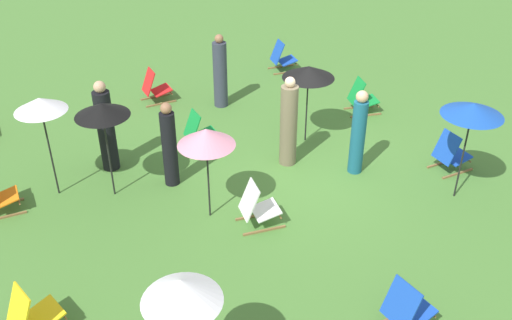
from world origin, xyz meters
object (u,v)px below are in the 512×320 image
Objects in this scene: umbrella_3 at (206,137)px; person_0 at (169,146)px; deckchair_10 at (257,207)px; deckchair_8 at (155,88)px; umbrella_5 at (309,72)px; person_1 at (220,73)px; deckchair_2 at (32,315)px; deckchair_4 at (282,58)px; umbrella_1 at (473,110)px; deckchair_7 at (451,154)px; umbrella_4 at (102,110)px; person_4 at (358,134)px; umbrella_0 at (40,105)px; deckchair_0 at (199,132)px; person_2 at (289,124)px; deckchair_3 at (407,309)px; person_3 at (106,129)px; umbrella_2 at (181,291)px; deckchair_6 at (362,98)px.

person_0 is (1.28, 0.17, -0.77)m from umbrella_3.
deckchair_8 is at bearing 8.46° from deckchair_10.
umbrella_3 is 3.27m from umbrella_5.
deckchair_10 is 0.47× the size of person_1.
deckchair_2 is 0.50× the size of person_0.
deckchair_4 is 6.00m from person_0.
deckchair_7 is at bearing -38.43° from umbrella_1.
umbrella_4 reaches higher than person_4.
deckchair_2 and deckchair_8 have the same top height.
umbrella_0 reaches higher than deckchair_8.
deckchair_0 and deckchair_2 have the same top height.
person_1 is (3.83, -2.16, -0.75)m from umbrella_3.
deckchair_8 is at bearing -70.85° from person_2.
person_0 is at bearing -9.72° from person_2.
person_2 is at bearing 74.66° from person_4.
deckchair_3 is 5.14m from person_0.
deckchair_8 and deckchair_10 have the same top height.
deckchair_7 is 0.48× the size of person_4.
umbrella_0 is 1.13× the size of person_4.
person_2 is (-0.58, 0.82, -0.70)m from umbrella_5.
umbrella_0 reaches higher than deckchair_7.
person_3 reaches higher than person_1.
umbrella_0 is 5.18m from umbrella_2.
deckchair_10 is at bearing -93.97° from deckchair_2.
deckchair_10 is 0.49× the size of person_4.
deckchair_6 is 0.46× the size of umbrella_4.
deckchair_2 is 2.73m from umbrella_2.
person_2 reaches higher than deckchair_8.
umbrella_3 is (-2.02, -2.14, -0.25)m from umbrella_0.
umbrella_2 is 5.67m from person_3.
person_3 reaches higher than person_2.
person_1 is (2.43, 0.79, -0.75)m from umbrella_5.
deckchair_8 is 0.49× the size of umbrella_5.
deckchair_3 is 3.31m from umbrella_2.
umbrella_4 is (-3.33, 2.13, 1.37)m from deckchair_8.
person_4 is (-1.59, -4.36, -0.90)m from umbrella_4.
deckchair_2 is 0.98× the size of deckchair_6.
person_2 reaches higher than deckchair_4.
person_0 is 0.91× the size of person_3.
person_3 is at bearing 87.73° from deckchair_0.
deckchair_4 is 3.07m from deckchair_6.
person_4 is (-1.51, -0.15, -0.74)m from umbrella_5.
deckchair_2 is 1.02× the size of deckchair_7.
person_2 is at bearing 128.08° from deckchair_6.
person_2 is 3.52m from person_3.
deckchair_3 and deckchair_7 have the same top height.
person_2 is at bearing -49.75° from person_3.
umbrella_3 is (1.00, 4.74, 1.21)m from deckchair_7.
umbrella_1 is 3.38m from person_2.
umbrella_1 reaches higher than deckchair_0.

